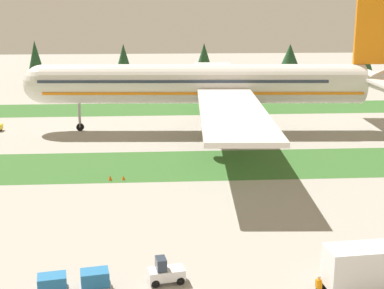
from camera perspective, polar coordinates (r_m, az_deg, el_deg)
grass_strip_near at (r=68.91m, az=-2.17°, el=-2.17°), size 320.00×13.39×0.01m
grass_strip_far at (r=106.67m, az=-2.80°, el=3.73°), size 320.00×13.39×0.01m
airliner at (r=86.69m, az=2.37°, el=6.34°), size 60.15×73.98×21.06m
baggage_tug at (r=40.60m, az=-2.78°, el=-13.13°), size 2.79×1.73×1.97m
cargo_dolly_lead at (r=40.02m, az=-10.06°, el=-13.61°), size 2.43×1.86×1.55m
cargo_dolly_second at (r=40.01m, az=-14.33°, el=-13.87°), size 2.43×1.86×1.55m
catering_truck at (r=40.49m, az=18.08°, el=-12.15°), size 7.13×2.91×3.58m
ground_crew_marshaller at (r=39.42m, az=13.03°, el=-14.19°), size 0.37×0.47×1.74m
taxiway_marker_0 at (r=63.67m, az=-8.52°, el=-3.43°), size 0.44×0.44×0.62m
taxiway_marker_1 at (r=63.63m, az=-7.16°, el=-3.44°), size 0.44×0.44×0.51m
distant_tree_line at (r=135.78m, az=-2.56°, el=8.76°), size 193.35×8.98×11.50m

